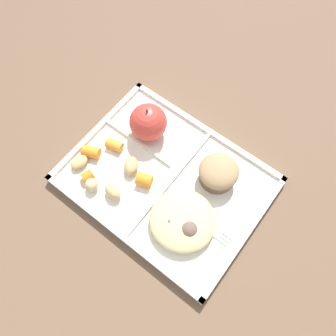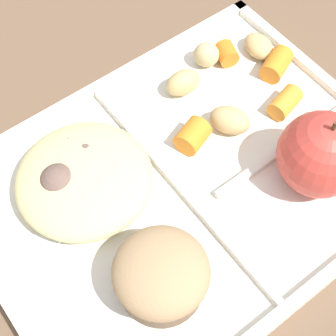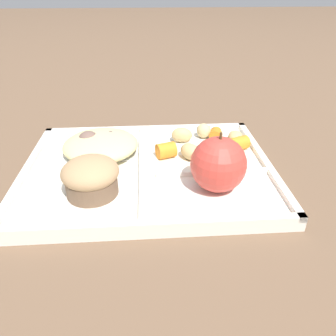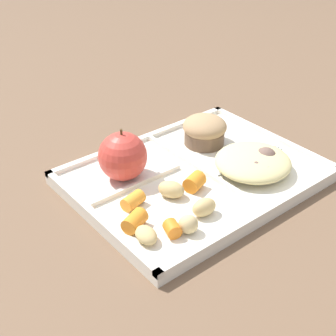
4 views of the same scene
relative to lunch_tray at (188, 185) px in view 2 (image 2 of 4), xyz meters
The scene contains 18 objects.
ground 0.01m from the lunch_tray, 20.12° to the right, with size 6.00×6.00×0.00m, color brown.
lunch_tray is the anchor object (origin of this frame).
green_apple 0.12m from the lunch_tray, 146.05° to the left, with size 0.08×0.08×0.09m.
bran_muffin 0.11m from the lunch_tray, 39.19° to the left, with size 0.08×0.08×0.05m.
carrot_slice_small 0.15m from the lunch_tray, 143.19° to the right, with size 0.02×0.02×0.02m, color orange.
carrot_slice_diagonal 0.13m from the lunch_tray, behind, with size 0.02×0.02×0.03m, color orange.
carrot_slice_edge 0.16m from the lunch_tray, 162.26° to the right, with size 0.02×0.02×0.03m, color orange.
carrot_slice_large 0.05m from the lunch_tray, 133.31° to the right, with size 0.03×0.03×0.03m, color orange.
potato_chunk_golden 0.15m from the lunch_tray, 135.47° to the right, with size 0.02×0.03×0.03m, color tan.
potato_chunk_small 0.11m from the lunch_tray, 125.16° to the right, with size 0.04×0.02×0.03m, color tan.
potato_chunk_wedge 0.18m from the lunch_tray, 153.06° to the right, with size 0.04×0.03×0.02m, color tan.
potato_chunk_corner 0.08m from the lunch_tray, 160.96° to the right, with size 0.04×0.03×0.03m, color tan.
egg_noodle_pile 0.10m from the lunch_tray, 33.25° to the right, with size 0.12×0.12×0.03m, color #D6C684.
meatball_side 0.10m from the lunch_tray, 34.58° to the right, with size 0.03×0.03×0.03m, color #755B4C.
meatball_center 0.10m from the lunch_tray, 47.82° to the right, with size 0.03×0.03×0.03m, color brown.
meatball_front 0.12m from the lunch_tray, 31.09° to the right, with size 0.04×0.04×0.04m, color brown.
meatball_back 0.11m from the lunch_tray, 50.71° to the right, with size 0.03×0.03×0.03m, color brown.
plastic_fork 0.11m from the lunch_tray, 14.76° to the right, with size 0.15×0.02×0.00m.
Camera 2 is at (0.15, 0.17, 0.43)m, focal length 55.89 mm.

